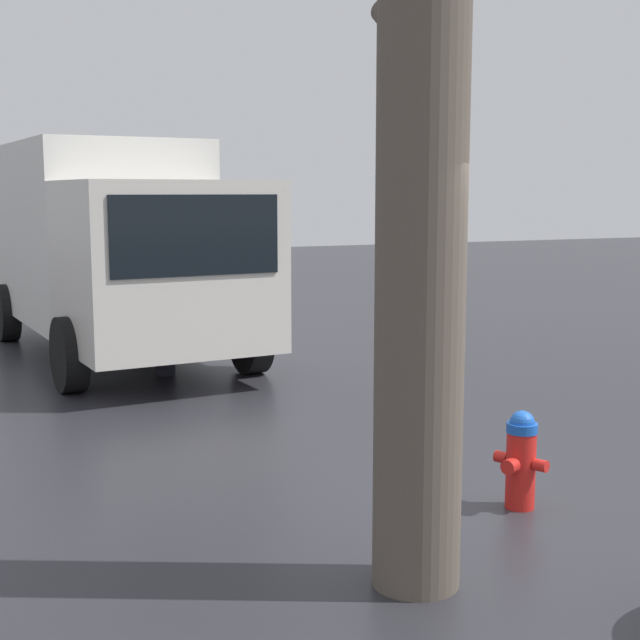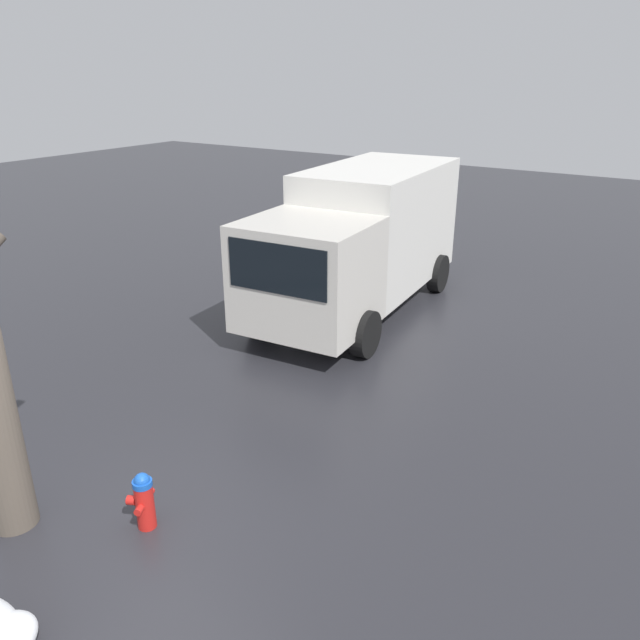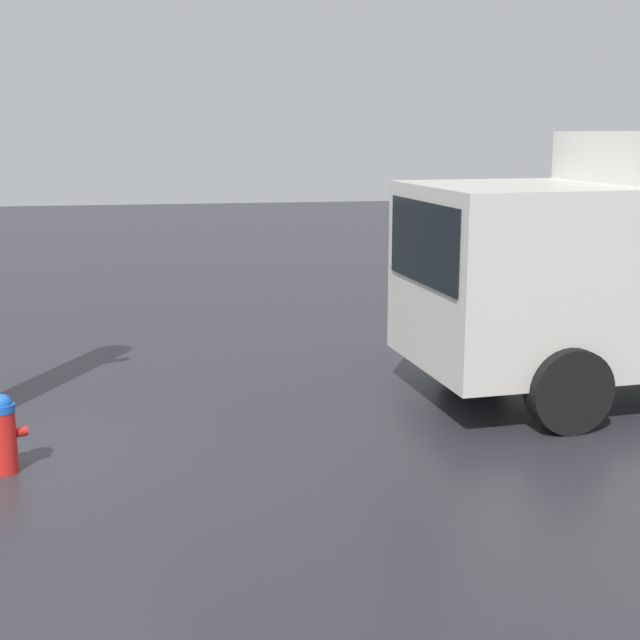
{
  "view_description": "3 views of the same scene",
  "coord_description": "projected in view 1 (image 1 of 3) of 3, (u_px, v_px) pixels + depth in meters",
  "views": [
    {
      "loc": [
        -5.23,
        3.98,
        2.35
      ],
      "look_at": [
        3.53,
        0.06,
        0.96
      ],
      "focal_mm": 50.0,
      "sensor_mm": 36.0,
      "label": 1
    },
    {
      "loc": [
        -3.86,
        -4.96,
        5.07
      ],
      "look_at": [
        4.32,
        0.36,
        1.09
      ],
      "focal_mm": 35.0,
      "sensor_mm": 36.0,
      "label": 2
    },
    {
      "loc": [
        1.48,
        -8.05,
        3.07
      ],
      "look_at": [
        3.13,
        1.21,
        1.05
      ],
      "focal_mm": 50.0,
      "sensor_mm": 36.0,
      "label": 3
    }
  ],
  "objects": [
    {
      "name": "fire_hydrant",
      "position": [
        521.0,
        458.0,
        6.61
      ],
      "size": [
        0.42,
        0.34,
        0.74
      ],
      "rotation": [
        0.0,
        0.0,
        2.01
      ],
      "color": "red",
      "rests_on": "ground_plane"
    },
    {
      "name": "tree_trunk",
      "position": [
        421.0,
        236.0,
        5.08
      ],
      "size": [
        0.8,
        0.53,
        4.15
      ],
      "color": "brown",
      "rests_on": "ground_plane"
    },
    {
      "name": "delivery_truck",
      "position": [
        112.0,
        241.0,
        12.74
      ],
      "size": [
        6.62,
        3.0,
        3.05
      ],
      "rotation": [
        0.0,
        0.0,
        1.65
      ],
      "color": "beige",
      "rests_on": "ground_plane"
    },
    {
      "name": "pedestrian",
      "position": [
        163.0,
        300.0,
        11.38
      ],
      "size": [
        0.39,
        0.39,
        1.78
      ],
      "rotation": [
        0.0,
        0.0,
        4.67
      ],
      "color": "#23232D",
      "rests_on": "ground_plane"
    },
    {
      "name": "ground_plane",
      "position": [
        519.0,
        507.0,
        6.67
      ],
      "size": [
        60.0,
        60.0,
        0.0
      ],
      "primitive_type": "plane",
      "color": "#28282D"
    }
  ]
}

